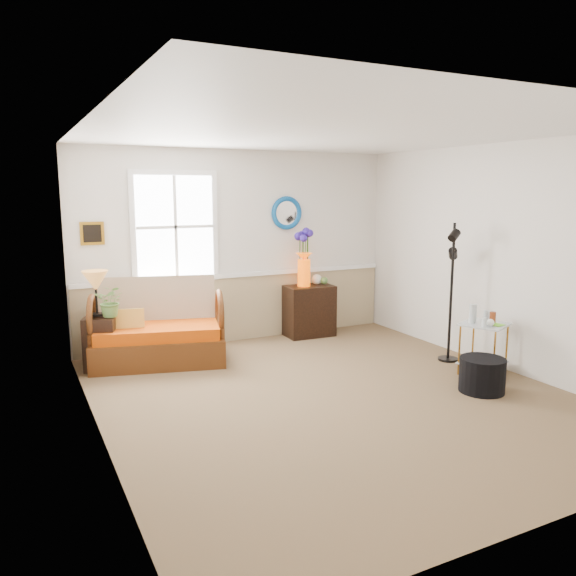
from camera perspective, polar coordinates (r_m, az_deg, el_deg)
name	(u,v)px	position (r m, az deg, el deg)	size (l,w,h in m)	color
floor	(334,396)	(5.81, 4.65, -10.89)	(4.50, 5.00, 0.01)	brown
ceiling	(337,132)	(5.47, 5.04, 15.53)	(4.50, 5.00, 0.01)	white
walls	(335,269)	(5.49, 4.84, 1.91)	(4.51, 5.01, 2.60)	silver
wainscot	(241,308)	(7.83, -4.76, -2.04)	(4.46, 0.02, 0.90)	tan
chair_rail	(241,275)	(7.74, -4.78, 1.36)	(4.46, 0.04, 0.06)	white
window	(175,227)	(7.38, -11.39, 6.10)	(1.14, 0.06, 1.44)	white
picture	(92,233)	(7.19, -19.28, 5.26)	(0.28, 0.03, 0.28)	#B57E1F
mirror	(286,213)	(7.96, -0.17, 7.63)	(0.47, 0.47, 0.07)	#1779C5
loveseat	(158,322)	(6.93, -13.09, -3.37)	(1.54, 0.87, 1.01)	brown
throw_pillow	(129,324)	(6.86, -15.88, -3.56)	(0.36, 0.09, 0.36)	orange
lamp_stand	(101,343)	(6.90, -18.45, -5.31)	(0.35, 0.35, 0.62)	black
table_lamp	(96,294)	(6.77, -18.92, -0.58)	(0.29, 0.29, 0.54)	#C78139
potted_plant	(111,305)	(6.75, -17.53, -1.62)	(0.33, 0.37, 0.29)	#56823E
cabinet	(309,311)	(8.05, 2.13, -2.31)	(0.68, 0.44, 0.73)	black
flower_vase	(304,258)	(7.88, 1.64, 3.04)	(0.23, 0.23, 0.80)	#EF5303
side_table	(483,349)	(6.75, 19.21, -5.85)	(0.46, 0.46, 0.59)	#AD7A24
tabletop_items	(485,314)	(6.65, 19.35, -2.50)	(0.36, 0.36, 0.22)	silver
floor_lamp	(451,293)	(7.04, 16.25, -0.48)	(0.24, 0.24, 1.68)	black
ottoman	(482,375)	(6.20, 19.12, -8.34)	(0.46, 0.46, 0.36)	black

